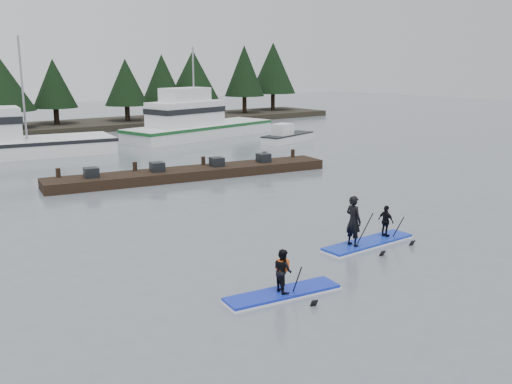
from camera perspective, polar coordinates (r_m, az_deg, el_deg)
ground at (r=19.34m, az=10.90°, el=-6.33°), size 160.00×160.00×0.00m
far_shore at (r=56.11m, az=-22.99°, el=5.70°), size 70.00×8.00×0.60m
treeline at (r=56.14m, az=-22.96°, el=5.40°), size 60.00×4.00×8.00m
fishing_boat_medium at (r=49.20m, az=-5.91°, el=6.13°), size 14.66×6.91×8.46m
skiff at (r=46.40m, az=3.20°, el=5.43°), size 5.62×3.11×0.63m
floating_dock at (r=31.91m, az=-6.39°, el=1.90°), size 16.09×4.82×0.53m
buoy_c at (r=47.61m, az=1.49°, el=5.25°), size 0.49×0.49×0.49m
paddleboard_solo at (r=15.82m, az=2.68°, el=-8.96°), size 3.43×1.33×1.81m
paddleboard_duo at (r=20.28m, az=10.92°, el=-3.71°), size 3.77×1.15×2.37m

